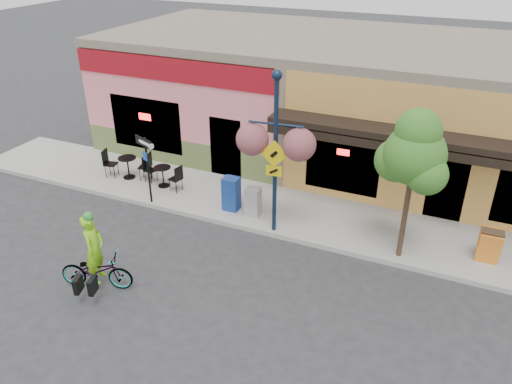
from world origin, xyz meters
TOP-DOWN VIEW (x-y plane):
  - ground at (0.00, 0.00)m, footprint 90.00×90.00m
  - sidewalk at (0.00, 2.00)m, footprint 24.00×3.00m
  - curb at (0.00, 0.55)m, footprint 24.00×0.12m
  - building at (0.00, 7.50)m, footprint 18.20×8.20m
  - bicycle at (-3.17, -3.38)m, footprint 1.95×1.16m
  - cyclist_rider at (-3.12, -3.38)m, footprint 0.62×0.77m
  - lamp_post at (-0.05, 0.71)m, footprint 1.58×0.78m
  - one_way_sign at (-4.33, 0.65)m, footprint 0.87×0.50m
  - cafe_set_left at (-6.08, 1.82)m, footprint 1.85×1.23m
  - cafe_set_right at (-4.59, 1.76)m, footprint 1.69×1.07m
  - newspaper_box_blue at (-1.74, 1.30)m, footprint 0.50×0.45m
  - newspaper_box_grey at (-0.95, 1.22)m, footprint 0.45×0.41m
  - street_tree at (3.56, 0.89)m, footprint 1.94×1.94m
  - sandwich_board at (5.75, 1.36)m, footprint 0.58×0.43m

SIDE VIEW (x-z plane):
  - ground at x=0.00m, z-range 0.00..0.00m
  - sidewalk at x=0.00m, z-range 0.00..0.15m
  - curb at x=0.00m, z-range 0.00..0.15m
  - bicycle at x=-3.17m, z-range 0.00..0.97m
  - newspaper_box_grey at x=-0.95m, z-range 0.15..1.09m
  - cafe_set_right at x=-4.59m, z-range 0.15..1.09m
  - sandwich_board at x=5.75m, z-range 0.15..1.10m
  - cafe_set_left at x=-6.08m, z-range 0.15..1.17m
  - newspaper_box_blue at x=-1.74m, z-range 0.15..1.24m
  - cyclist_rider at x=-3.12m, z-range 0.00..1.83m
  - one_way_sign at x=-4.33m, z-range 0.15..2.40m
  - building at x=0.00m, z-range 0.00..4.50m
  - street_tree at x=3.56m, z-range 0.15..4.36m
  - lamp_post at x=-0.05m, z-range 0.15..4.92m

